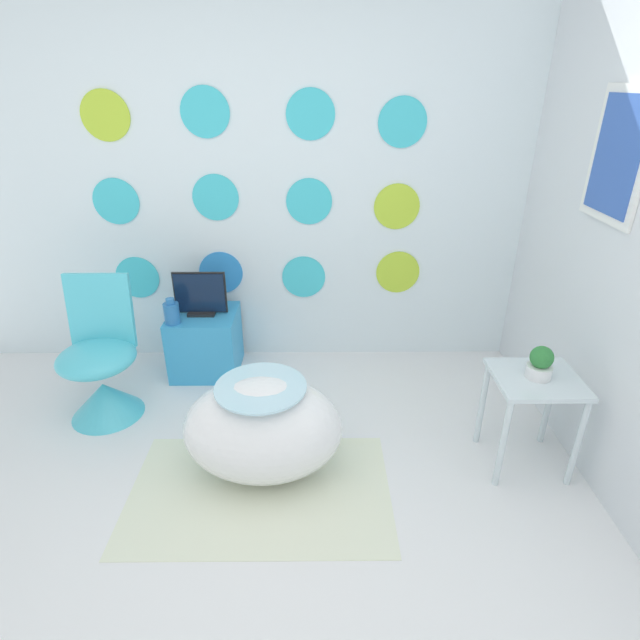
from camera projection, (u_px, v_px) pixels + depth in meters
The scene contains 11 objects.
ground_plane at pixel (223, 623), 1.90m from camera, with size 12.00×12.00×0.00m, color white.
wall_back_dotted at pixel (260, 176), 3.23m from camera, with size 4.50×0.05×2.60m.
wall_right at pixel (623, 215), 2.28m from camera, with size 0.06×3.09×2.60m.
rug at pixel (260, 491), 2.50m from camera, with size 1.30×0.81×0.01m.
bathtub at pixel (263, 429), 2.51m from camera, with size 0.80×0.55×0.55m.
chair at pixel (102, 376), 2.98m from camera, with size 0.45×0.45×0.85m.
tv_cabinet at pixel (206, 342), 3.46m from camera, with size 0.45×0.43×0.44m.
tv at pixel (200, 296), 3.31m from camera, with size 0.35×0.12×0.30m.
vase at pixel (172, 312), 3.20m from camera, with size 0.10×0.10×0.17m.
side_table at pixel (533, 395), 2.51m from camera, with size 0.42×0.39×0.54m.
potted_plant_left at pixel (540, 363), 2.43m from camera, with size 0.12×0.12×0.17m.
Camera 1 is at (0.36, -1.21, 1.87)m, focal length 28.00 mm.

